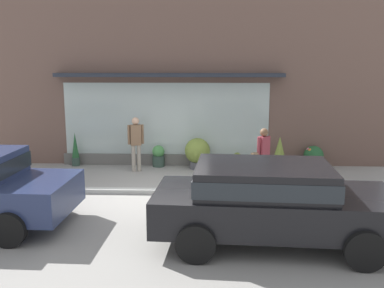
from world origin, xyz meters
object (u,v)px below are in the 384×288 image
Objects in this scene: pedestrian_passerby at (136,140)px; potted_plant_trailing_edge at (279,154)px; fire_hydrant at (234,171)px; parked_car_black at (270,198)px; potted_plant_window_left at (158,156)px; pedestrian_with_handbag at (263,154)px; potted_plant_near_hydrant at (197,152)px; potted_plant_window_right at (313,157)px; potted_plant_window_center at (75,150)px; potted_plant_by_entrance at (237,160)px.

pedestrian_passerby reaches higher than potted_plant_trailing_edge.
parked_car_black is (0.44, -3.70, 0.44)m from fire_hydrant.
pedestrian_passerby is at bearing -131.60° from potted_plant_window_left.
parked_car_black is 6.53m from potted_plant_window_left.
fire_hydrant is 3.34m from pedestrian_passerby.
pedestrian_with_handbag is 3.64m from parked_car_black.
potted_plant_window_right is at bearing 3.05° from potted_plant_near_hydrant.
fire_hydrant is 3.75m from parked_car_black.
potted_plant_trailing_edge is 1.54× the size of potted_plant_window_left.
potted_plant_window_center is (-7.68, 0.04, 0.15)m from potted_plant_window_right.
pedestrian_passerby is 1.98m from potted_plant_near_hydrant.
potted_plant_trailing_edge is 2.20× the size of potted_plant_by_entrance.
potted_plant_window_center reaches higher than fire_hydrant.
potted_plant_by_entrance is 2.55m from potted_plant_window_left.
potted_plant_near_hydrant is 0.90× the size of potted_plant_window_center.
pedestrian_passerby reaches higher than fire_hydrant.
potted_plant_trailing_edge is at bearing -13.11° from potted_plant_by_entrance.
potted_plant_trailing_edge is 1.36m from potted_plant_by_entrance.
potted_plant_by_entrance is at bearing 84.03° from fire_hydrant.
pedestrian_passerby reaches higher than potted_plant_near_hydrant.
potted_plant_window_left is (-4.96, 0.04, -0.02)m from potted_plant_window_right.
potted_plant_near_hydrant is at bearing 118.09° from fire_hydrant.
parked_car_black is 4.55× the size of potted_plant_near_hydrant.
pedestrian_with_handbag reaches higher than potted_plant_window_left.
fire_hydrant is 1.69× the size of potted_plant_by_entrance.
potted_plant_near_hydrant is at bearing 108.13° from parked_car_black.
parked_car_black reaches higher than fire_hydrant.
potted_plant_window_center is (-2.11, 0.67, -0.47)m from pedestrian_passerby.
potted_plant_by_entrance is (3.15, 0.66, -0.76)m from pedestrian_passerby.
potted_plant_near_hydrant is at bearing -3.35° from potted_plant_window_center.
potted_plant_window_center is at bearing 177.21° from potted_plant_trailing_edge.
potted_plant_near_hydrant is 0.92× the size of potted_plant_trailing_edge.
potted_plant_window_left is at bearing 175.15° from potted_plant_trailing_edge.
pedestrian_passerby is 1.72× the size of potted_plant_near_hydrant.
potted_plant_by_entrance is (-1.29, 0.30, -0.28)m from potted_plant_trailing_edge.
pedestrian_passerby is at bearing 126.23° from parked_car_black.
potted_plant_window_center is (-5.03, 2.19, 0.11)m from fire_hydrant.
potted_plant_window_right is (2.64, 2.15, -0.05)m from fire_hydrant.
parked_car_black is 4.09× the size of potted_plant_window_center.
potted_plant_trailing_edge is 1.17m from potted_plant_window_right.
pedestrian_with_handbag reaches higher than potted_plant_by_entrance.
potted_plant_window_right is (3.69, 0.20, -0.16)m from potted_plant_near_hydrant.
potted_plant_window_right is (5.56, 0.64, -0.62)m from pedestrian_passerby.
pedestrian_with_handbag is at bearing -48.55° from potted_plant_near_hydrant.
pedestrian_with_handbag is 0.36× the size of parked_car_black.
pedestrian_passerby is at bearing -60.46° from pedestrian_with_handbag.
potted_plant_near_hydrant is 2.02× the size of potted_plant_by_entrance.
potted_plant_near_hydrant is (-1.48, 5.65, -0.33)m from parked_car_black.
parked_car_black reaches higher than potted_plant_trailing_edge.
potted_plant_trailing_edge is 3.85m from potted_plant_window_left.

